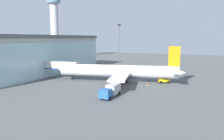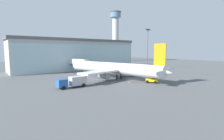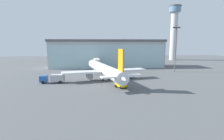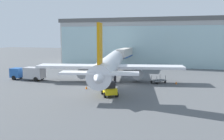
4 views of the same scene
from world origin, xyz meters
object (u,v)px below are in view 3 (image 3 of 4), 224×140
object	(u,v)px
pushback_tug	(121,84)
catering_truck	(53,78)
baggage_cart	(131,77)
safety_cone_nose	(101,84)
jet_bridge	(96,61)
control_tower	(174,29)
apron_light_mast	(176,46)
airplane	(104,70)
safety_cone_wingtip	(140,77)

from	to	relation	value
pushback_tug	catering_truck	bearing A→B (deg)	37.89
baggage_cart	safety_cone_nose	world-z (taller)	baggage_cart
jet_bridge	pushback_tug	xyz separation A→B (m)	(6.26, -33.59, -3.20)
baggage_cart	safety_cone_nose	distance (m)	14.39
control_tower	apron_light_mast	distance (m)	60.68
control_tower	airplane	xyz separation A→B (m)	(-56.11, -67.24, -19.47)
jet_bridge	control_tower	bearing A→B (deg)	-54.84
safety_cone_nose	safety_cone_wingtip	world-z (taller)	same
apron_light_mast	pushback_tug	xyz separation A→B (m)	(-27.62, -25.37, -10.36)
apron_light_mast	airplane	distance (m)	35.01
apron_light_mast	pushback_tug	world-z (taller)	apron_light_mast
jet_bridge	apron_light_mast	size ratio (longest dim) A/B	0.76
safety_cone_nose	apron_light_mast	bearing A→B (deg)	33.37
apron_light_mast	safety_cone_nose	size ratio (longest dim) A/B	34.83
apron_light_mast	airplane	bearing A→B (deg)	-157.63
control_tower	apron_light_mast	size ratio (longest dim) A/B	2.06
jet_bridge	control_tower	size ratio (longest dim) A/B	0.37
control_tower	pushback_tug	xyz separation A→B (m)	(-52.22, -79.65, -21.82)
pushback_tug	safety_cone_nose	world-z (taller)	pushback_tug
control_tower	catering_truck	bearing A→B (deg)	-135.42
apron_light_mast	safety_cone_wingtip	world-z (taller)	apron_light_mast
airplane	catering_truck	size ratio (longest dim) A/B	5.28
jet_bridge	pushback_tug	size ratio (longest dim) A/B	3.95
baggage_cart	apron_light_mast	bearing A→B (deg)	158.07
control_tower	catering_truck	size ratio (longest dim) A/B	5.40
airplane	baggage_cart	world-z (taller)	airplane
baggage_cart	pushback_tug	size ratio (longest dim) A/B	0.86
control_tower	apron_light_mast	xyz separation A→B (m)	(-24.59, -54.27, -11.47)
airplane	safety_cone_wingtip	xyz separation A→B (m)	(12.84, 0.56, -3.06)
catering_truck	pushback_tug	distance (m)	21.83
control_tower	airplane	size ratio (longest dim) A/B	1.02
jet_bridge	airplane	xyz separation A→B (m)	(2.36, -21.19, -0.85)
catering_truck	safety_cone_nose	distance (m)	15.56
apron_light_mast	catering_truck	world-z (taller)	apron_light_mast
baggage_cart	catering_truck	bearing A→B (deg)	-41.45
baggage_cart	pushback_tug	world-z (taller)	pushback_tug
jet_bridge	catering_truck	world-z (taller)	jet_bridge
airplane	safety_cone_nose	distance (m)	9.41
jet_bridge	pushback_tug	bearing A→B (deg)	-172.51
jet_bridge	baggage_cart	distance (m)	24.15
airplane	safety_cone_nose	world-z (taller)	airplane
pushback_tug	safety_cone_wingtip	size ratio (longest dim) A/B	6.74
airplane	pushback_tug	bearing A→B (deg)	-175.12
jet_bridge	apron_light_mast	bearing A→B (deg)	-106.70
control_tower	pushback_tug	world-z (taller)	control_tower
catering_truck	pushback_tug	xyz separation A→B (m)	(20.17, -8.31, -0.49)
catering_truck	pushback_tug	size ratio (longest dim) A/B	1.97
safety_cone_nose	safety_cone_wingtip	bearing A→B (deg)	33.06
safety_cone_nose	safety_cone_wingtip	size ratio (longest dim) A/B	1.00
control_tower	airplane	distance (m)	89.72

